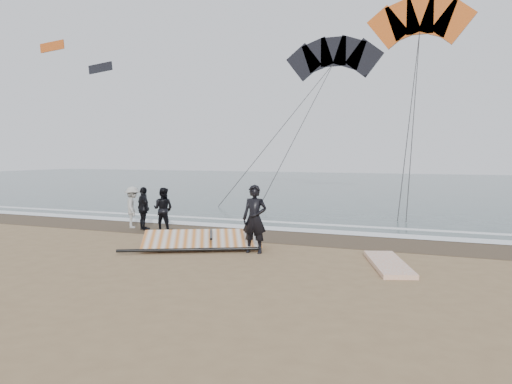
{
  "coord_description": "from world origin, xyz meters",
  "views": [
    {
      "loc": [
        6.03,
        -11.26,
        2.79
      ],
      "look_at": [
        0.2,
        3.0,
        1.6
      ],
      "focal_mm": 35.0,
      "sensor_mm": 36.0,
      "label": 1
    }
  ],
  "objects_px": {
    "man_main": "(255,219)",
    "sail_rig": "(202,241)",
    "board_white": "(388,264)",
    "board_cream": "(220,236)"
  },
  "relations": [
    {
      "from": "man_main",
      "to": "sail_rig",
      "type": "height_order",
      "value": "man_main"
    },
    {
      "from": "man_main",
      "to": "board_white",
      "type": "distance_m",
      "value": 3.83
    },
    {
      "from": "man_main",
      "to": "board_cream",
      "type": "xyz_separation_m",
      "value": [
        -2.08,
        2.04,
        -0.92
      ]
    },
    {
      "from": "man_main",
      "to": "sail_rig",
      "type": "distance_m",
      "value": 1.89
    },
    {
      "from": "board_white",
      "to": "board_cream",
      "type": "height_order",
      "value": "board_white"
    },
    {
      "from": "board_white",
      "to": "sail_rig",
      "type": "distance_m",
      "value": 5.45
    },
    {
      "from": "sail_rig",
      "to": "board_white",
      "type": "bearing_deg",
      "value": -4.12
    },
    {
      "from": "board_white",
      "to": "board_cream",
      "type": "bearing_deg",
      "value": 139.25
    },
    {
      "from": "man_main",
      "to": "sail_rig",
      "type": "relative_size",
      "value": 0.53
    },
    {
      "from": "man_main",
      "to": "sail_rig",
      "type": "xyz_separation_m",
      "value": [
        -1.72,
        0.11,
        -0.77
      ]
    }
  ]
}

